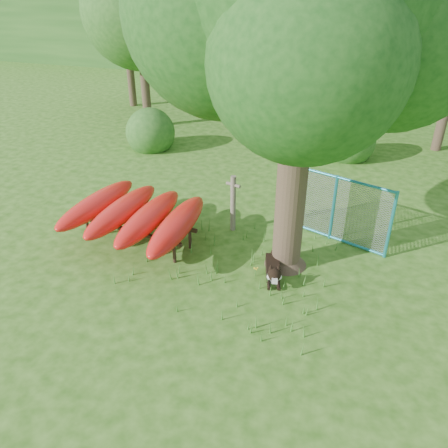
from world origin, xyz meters
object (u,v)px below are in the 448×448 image
(oak_tree, at_px, (305,5))
(fence_section, at_px, (333,208))
(kayak_rack, at_px, (136,214))
(husky_dog, at_px, (273,270))

(oak_tree, height_order, fence_section, oak_tree)
(kayak_rack, bearing_deg, husky_dog, 1.70)
(kayak_rack, bearing_deg, oak_tree, 12.24)
(husky_dog, bearing_deg, fence_section, 49.85)
(oak_tree, height_order, husky_dog, oak_tree)
(fence_section, bearing_deg, husky_dog, -94.43)
(oak_tree, distance_m, fence_section, 4.60)
(oak_tree, distance_m, husky_dog, 4.97)
(oak_tree, relative_size, husky_dog, 6.40)
(kayak_rack, distance_m, husky_dog, 3.44)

